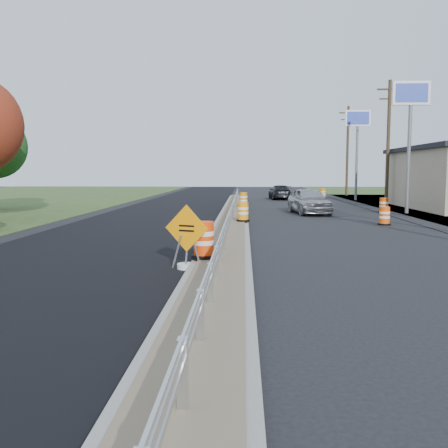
{
  "coord_description": "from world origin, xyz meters",
  "views": [
    {
      "loc": [
        0.6,
        -14.7,
        2.55
      ],
      "look_at": [
        0.04,
        -0.94,
        1.1
      ],
      "focal_mm": 40.0,
      "sensor_mm": 36.0,
      "label": 1
    }
  ],
  "objects_px": {
    "caution_sign": "(187,253)",
    "barrel_median_far": "(243,200)",
    "barrel_median_mid": "(243,212)",
    "barrel_shoulder_far": "(323,194)",
    "car_silver": "(309,201)",
    "barrel_median_near": "(204,241)",
    "barrel_shoulder_near": "(385,216)",
    "barrel_shoulder_mid": "(384,206)",
    "car_dark_far": "(280,192)"
  },
  "relations": [
    {
      "from": "caution_sign",
      "to": "barrel_median_far",
      "type": "xyz_separation_m",
      "value": [
        1.45,
        20.33,
        0.25
      ]
    },
    {
      "from": "barrel_median_mid",
      "to": "barrel_shoulder_far",
      "type": "xyz_separation_m",
      "value": [
        7.52,
        24.46,
        -0.2
      ]
    },
    {
      "from": "barrel_shoulder_far",
      "to": "car_silver",
      "type": "xyz_separation_m",
      "value": [
        -3.53,
        -17.34,
        0.35
      ]
    },
    {
      "from": "caution_sign",
      "to": "barrel_median_mid",
      "type": "bearing_deg",
      "value": 102.56
    },
    {
      "from": "barrel_median_near",
      "to": "barrel_median_mid",
      "type": "xyz_separation_m",
      "value": [
        1.03,
        10.04,
        -0.04
      ]
    },
    {
      "from": "barrel_median_mid",
      "to": "car_silver",
      "type": "height_order",
      "value": "car_silver"
    },
    {
      "from": "barrel_shoulder_near",
      "to": "barrel_shoulder_far",
      "type": "distance_m",
      "value": 23.68
    },
    {
      "from": "barrel_median_far",
      "to": "barrel_shoulder_mid",
      "type": "relative_size",
      "value": 0.99
    },
    {
      "from": "barrel_shoulder_mid",
      "to": "barrel_shoulder_far",
      "type": "xyz_separation_m",
      "value": [
        -1.13,
        16.77,
        -0.0
      ]
    },
    {
      "from": "barrel_median_mid",
      "to": "barrel_shoulder_mid",
      "type": "xyz_separation_m",
      "value": [
        8.65,
        7.7,
        -0.2
      ]
    },
    {
      "from": "car_silver",
      "to": "car_dark_far",
      "type": "bearing_deg",
      "value": 84.76
    },
    {
      "from": "car_silver",
      "to": "barrel_median_far",
      "type": "bearing_deg",
      "value": 137.93
    },
    {
      "from": "barrel_median_mid",
      "to": "car_dark_far",
      "type": "relative_size",
      "value": 0.2
    },
    {
      "from": "barrel_shoulder_mid",
      "to": "car_silver",
      "type": "relative_size",
      "value": 0.2
    },
    {
      "from": "barrel_median_mid",
      "to": "car_dark_far",
      "type": "bearing_deg",
      "value": 81.72
    },
    {
      "from": "barrel_median_near",
      "to": "barrel_shoulder_mid",
      "type": "height_order",
      "value": "barrel_median_near"
    },
    {
      "from": "barrel_median_mid",
      "to": "caution_sign",
      "type": "bearing_deg",
      "value": -97.9
    },
    {
      "from": "barrel_shoulder_far",
      "to": "barrel_shoulder_near",
      "type": "bearing_deg",
      "value": -91.79
    },
    {
      "from": "barrel_median_near",
      "to": "barrel_median_mid",
      "type": "height_order",
      "value": "barrel_median_near"
    },
    {
      "from": "barrel_median_far",
      "to": "barrel_shoulder_far",
      "type": "xyz_separation_m",
      "value": [
        7.52,
        14.59,
        -0.23
      ]
    },
    {
      "from": "barrel_shoulder_near",
      "to": "barrel_shoulder_far",
      "type": "relative_size",
      "value": 0.92
    },
    {
      "from": "caution_sign",
      "to": "barrel_median_near",
      "type": "xyz_separation_m",
      "value": [
        0.42,
        0.4,
        0.27
      ]
    },
    {
      "from": "caution_sign",
      "to": "barrel_median_near",
      "type": "bearing_deg",
      "value": 64.59
    },
    {
      "from": "barrel_shoulder_near",
      "to": "barrel_median_near",
      "type": "bearing_deg",
      "value": -125.79
    },
    {
      "from": "barrel_median_far",
      "to": "caution_sign",
      "type": "bearing_deg",
      "value": -94.08
    },
    {
      "from": "barrel_median_near",
      "to": "barrel_shoulder_far",
      "type": "height_order",
      "value": "barrel_median_near"
    },
    {
      "from": "barrel_median_near",
      "to": "barrel_median_far",
      "type": "bearing_deg",
      "value": 87.03
    },
    {
      "from": "caution_sign",
      "to": "barrel_shoulder_mid",
      "type": "bearing_deg",
      "value": 81.36
    },
    {
      "from": "barrel_median_far",
      "to": "barrel_shoulder_far",
      "type": "bearing_deg",
      "value": 62.71
    },
    {
      "from": "barrel_median_near",
      "to": "car_silver",
      "type": "bearing_deg",
      "value": 73.66
    },
    {
      "from": "caution_sign",
      "to": "barrel_shoulder_far",
      "type": "distance_m",
      "value": 36.05
    },
    {
      "from": "barrel_shoulder_far",
      "to": "car_dark_far",
      "type": "distance_m",
      "value": 4.37
    },
    {
      "from": "barrel_median_mid",
      "to": "barrel_median_far",
      "type": "relative_size",
      "value": 0.95
    },
    {
      "from": "barrel_median_mid",
      "to": "barrel_shoulder_far",
      "type": "distance_m",
      "value": 25.6
    },
    {
      "from": "caution_sign",
      "to": "barrel_median_mid",
      "type": "distance_m",
      "value": 10.55
    },
    {
      "from": "barrel_median_near",
      "to": "barrel_shoulder_near",
      "type": "xyz_separation_m",
      "value": [
        7.82,
        10.84,
        -0.28
      ]
    },
    {
      "from": "barrel_shoulder_mid",
      "to": "barrel_shoulder_far",
      "type": "bearing_deg",
      "value": 93.84
    },
    {
      "from": "barrel_shoulder_far",
      "to": "car_dark_far",
      "type": "relative_size",
      "value": 0.21
    },
    {
      "from": "barrel_shoulder_far",
      "to": "barrel_median_near",
      "type": "bearing_deg",
      "value": -103.93
    },
    {
      "from": "barrel_shoulder_near",
      "to": "car_dark_far",
      "type": "height_order",
      "value": "car_dark_far"
    },
    {
      "from": "caution_sign",
      "to": "car_silver",
      "type": "height_order",
      "value": "caution_sign"
    },
    {
      "from": "barrel_median_mid",
      "to": "car_dark_far",
      "type": "height_order",
      "value": "car_dark_far"
    },
    {
      "from": "barrel_shoulder_near",
      "to": "barrel_shoulder_mid",
      "type": "bearing_deg",
      "value": 74.86
    },
    {
      "from": "barrel_median_near",
      "to": "car_silver",
      "type": "distance_m",
      "value": 17.89
    },
    {
      "from": "caution_sign",
      "to": "barrel_median_far",
      "type": "bearing_deg",
      "value": 106.39
    },
    {
      "from": "barrel_median_near",
      "to": "barrel_median_far",
      "type": "distance_m",
      "value": 19.95
    },
    {
      "from": "barrel_shoulder_far",
      "to": "car_silver",
      "type": "height_order",
      "value": "car_silver"
    },
    {
      "from": "caution_sign",
      "to": "barrel_median_near",
      "type": "relative_size",
      "value": 1.72
    },
    {
      "from": "barrel_shoulder_near",
      "to": "barrel_shoulder_mid",
      "type": "distance_m",
      "value": 7.14
    },
    {
      "from": "caution_sign",
      "to": "barrel_shoulder_far",
      "type": "xyz_separation_m",
      "value": [
        8.97,
        34.91,
        0.03
      ]
    }
  ]
}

